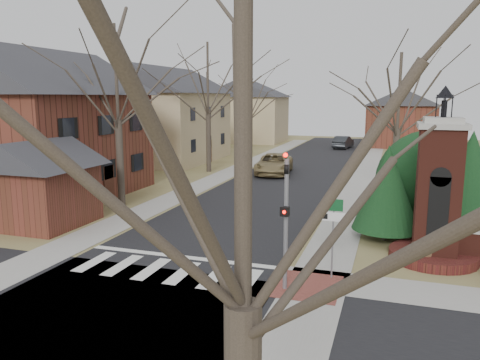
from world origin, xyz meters
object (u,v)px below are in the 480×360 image
at_px(pickup_truck, 274,164).
at_px(distant_car, 343,142).
at_px(brick_gate_monument, 437,204).
at_px(traffic_signal_pole, 286,211).
at_px(sign_post, 333,223).

relative_size(pickup_truck, distant_car, 1.28).
xyz_separation_m(brick_gate_monument, pickup_truck, (-10.60, 17.47, -1.36)).
xyz_separation_m(traffic_signal_pole, distant_car, (-2.70, 42.58, -1.84)).
bearing_deg(brick_gate_monument, sign_post, -138.58).
relative_size(sign_post, brick_gate_monument, 0.42).
bearing_deg(traffic_signal_pole, pickup_truck, 105.08).
xyz_separation_m(brick_gate_monument, distant_car, (-7.40, 38.16, -1.42)).
relative_size(brick_gate_monument, pickup_truck, 1.12).
height_order(sign_post, brick_gate_monument, brick_gate_monument).
relative_size(traffic_signal_pole, distant_car, 1.00).
bearing_deg(traffic_signal_pole, sign_post, 47.57).
distance_m(pickup_truck, distant_car, 20.94).
bearing_deg(pickup_truck, traffic_signal_pole, -83.06).
xyz_separation_m(sign_post, pickup_truck, (-7.19, 20.48, -1.15)).
height_order(traffic_signal_pole, sign_post, traffic_signal_pole).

